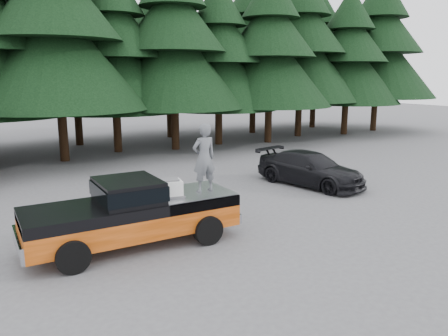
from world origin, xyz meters
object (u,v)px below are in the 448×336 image
pickup_truck (133,223)px  parked_car (310,169)px  air_compressor (170,189)px  man_on_bed (204,158)px

pickup_truck → parked_car: 9.39m
air_compressor → parked_car: size_ratio=0.13×
air_compressor → man_on_bed: bearing=10.0°
man_on_bed → parked_car: 7.64m
man_on_bed → parked_car: bearing=-157.8°
pickup_truck → man_on_bed: man_on_bed is taller
air_compressor → parked_car: bearing=31.1°
air_compressor → parked_car: (7.90, 3.07, -0.83)m
air_compressor → parked_car: air_compressor is taller
pickup_truck → parked_car: size_ratio=1.20×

